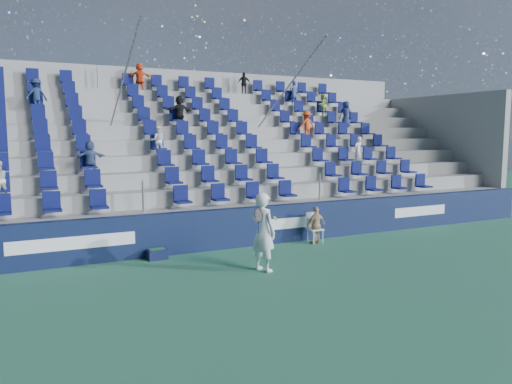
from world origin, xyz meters
The scene contains 7 objects.
ground centered at (0.00, 0.00, 0.00)m, with size 70.00×70.00×0.00m, color #307150.
sponsor_wall centered at (0.00, 3.15, 0.60)m, with size 24.00×0.32×1.20m.
grandstand centered at (0.00, 8.24, 2.14)m, with size 24.00×8.17×6.63m.
tennis_player centered at (-0.77, 0.45, 1.00)m, with size 0.75×0.85×1.99m.
line_judge_chair centered at (2.16, 2.65, 0.55)m, with size 0.44×0.45×0.96m.
line_judge centered at (2.16, 2.50, 0.59)m, with size 0.69×0.29×1.18m, color tan.
ball_bin centered at (-2.86, 2.75, 0.16)m, with size 0.54×0.36×0.30m.
Camera 1 is at (-6.38, -10.45, 3.45)m, focal length 35.00 mm.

